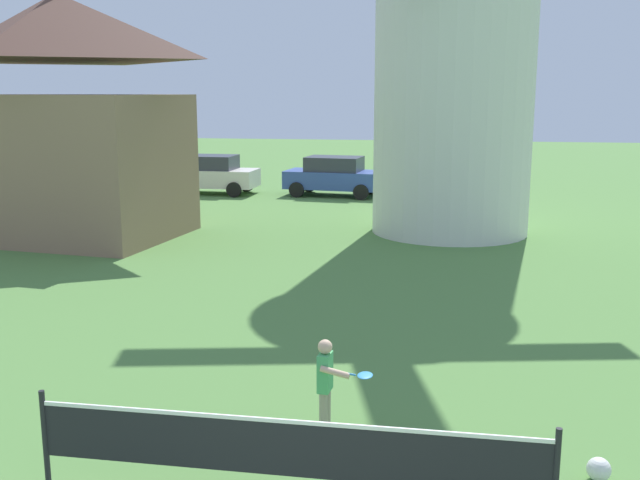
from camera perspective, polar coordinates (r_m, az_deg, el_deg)
name	(u,v)px	position (r m, az deg, el deg)	size (l,w,h in m)	color
tennis_net	(285,449)	(7.31, -2.72, -15.98)	(5.09, 0.06, 1.10)	black
player_far	(327,380)	(8.91, 0.55, -10.89)	(0.69, 0.53, 1.17)	#9E937F
stray_ball	(599,469)	(8.64, 20.95, -16.38)	(0.26, 0.26, 0.26)	silver
parked_car_cream	(209,174)	(30.17, -8.66, 5.13)	(3.94, 1.97, 1.56)	silver
parked_car_blue	(334,176)	(29.18, 1.12, 5.05)	(3.99, 2.24, 1.56)	#334C99
chapel	(64,121)	(21.83, -19.34, 8.78)	(6.81, 5.35, 7.60)	#937056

